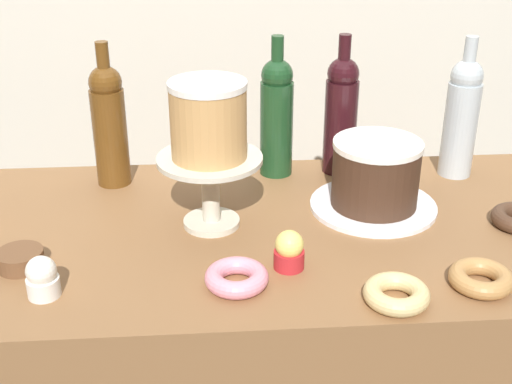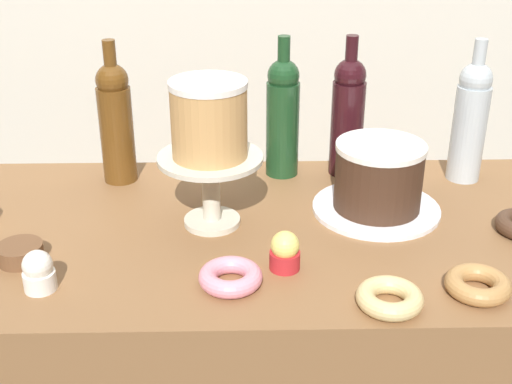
% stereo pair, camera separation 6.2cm
% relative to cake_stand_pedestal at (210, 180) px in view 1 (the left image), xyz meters
% --- Properties ---
extents(cake_stand_pedestal, '(0.21, 0.21, 0.15)m').
position_rel_cake_stand_pedestal_xyz_m(cake_stand_pedestal, '(0.00, 0.00, 0.00)').
color(cake_stand_pedestal, beige).
rests_on(cake_stand_pedestal, display_counter).
extents(white_layer_cake, '(0.15, 0.15, 0.15)m').
position_rel_cake_stand_pedestal_xyz_m(white_layer_cake, '(-0.00, 0.00, 0.12)').
color(white_layer_cake, tan).
rests_on(white_layer_cake, cake_stand_pedestal).
extents(silver_serving_platter, '(0.27, 0.27, 0.01)m').
position_rel_cake_stand_pedestal_xyz_m(silver_serving_platter, '(0.34, 0.05, -0.10)').
color(silver_serving_platter, white).
rests_on(silver_serving_platter, display_counter).
extents(chocolate_round_cake, '(0.18, 0.18, 0.14)m').
position_rel_cake_stand_pedestal_xyz_m(chocolate_round_cake, '(0.34, 0.05, -0.02)').
color(chocolate_round_cake, '#3D2619').
rests_on(chocolate_round_cake, silver_serving_platter).
extents(wine_bottle_amber, '(0.08, 0.08, 0.33)m').
position_rel_cake_stand_pedestal_xyz_m(wine_bottle_amber, '(-0.22, 0.22, 0.04)').
color(wine_bottle_amber, '#5B3814').
rests_on(wine_bottle_amber, display_counter).
extents(wine_bottle_green, '(0.08, 0.08, 0.33)m').
position_rel_cake_stand_pedestal_xyz_m(wine_bottle_green, '(0.16, 0.25, 0.04)').
color(wine_bottle_green, '#193D1E').
rests_on(wine_bottle_green, display_counter).
extents(wine_bottle_dark_red, '(0.08, 0.08, 0.33)m').
position_rel_cake_stand_pedestal_xyz_m(wine_bottle_dark_red, '(0.30, 0.25, 0.04)').
color(wine_bottle_dark_red, black).
rests_on(wine_bottle_dark_red, display_counter).
extents(wine_bottle_clear, '(0.08, 0.08, 0.33)m').
position_rel_cake_stand_pedestal_xyz_m(wine_bottle_clear, '(0.57, 0.21, 0.04)').
color(wine_bottle_clear, '#B2BCC1').
rests_on(wine_bottle_clear, display_counter).
extents(cupcake_vanilla, '(0.06, 0.06, 0.07)m').
position_rel_cake_stand_pedestal_xyz_m(cupcake_vanilla, '(-0.29, -0.23, -0.07)').
color(cupcake_vanilla, white).
rests_on(cupcake_vanilla, display_counter).
extents(cupcake_lemon, '(0.06, 0.06, 0.07)m').
position_rel_cake_stand_pedestal_xyz_m(cupcake_lemon, '(0.14, -0.17, -0.07)').
color(cupcake_lemon, red).
rests_on(cupcake_lemon, display_counter).
extents(donut_pink, '(0.11, 0.11, 0.03)m').
position_rel_cake_stand_pedestal_xyz_m(donut_pink, '(0.04, -0.22, -0.08)').
color(donut_pink, pink).
rests_on(donut_pink, display_counter).
extents(donut_glazed, '(0.11, 0.11, 0.03)m').
position_rel_cake_stand_pedestal_xyz_m(donut_glazed, '(0.30, -0.29, -0.08)').
color(donut_glazed, '#E0C17F').
rests_on(donut_glazed, display_counter).
extents(donut_maple, '(0.11, 0.11, 0.03)m').
position_rel_cake_stand_pedestal_xyz_m(donut_maple, '(0.46, -0.26, -0.08)').
color(donut_maple, '#B27F47').
rests_on(donut_maple, display_counter).
extents(cookie_stack, '(0.08, 0.08, 0.03)m').
position_rel_cake_stand_pedestal_xyz_m(cookie_stack, '(-0.35, -0.14, -0.08)').
color(cookie_stack, brown).
rests_on(cookie_stack, display_counter).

